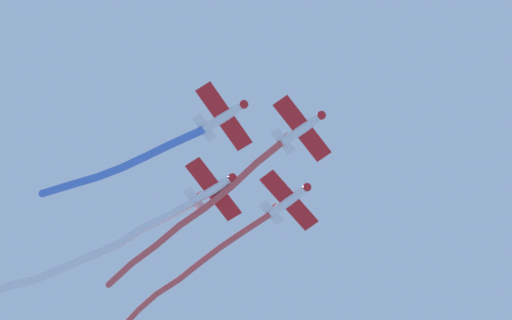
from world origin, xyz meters
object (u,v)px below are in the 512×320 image
Objects in this scene: airplane_left_wing at (289,200)px; airplane_right_wing at (224,117)px; airplane_lead at (302,129)px; airplane_slot at (213,189)px.

airplane_right_wing is at bearing -87.09° from airplane_left_wing.
airplane_right_wing is at bearing -134.47° from airplane_lead.
airplane_left_wing is 1.02× the size of airplane_right_wing.
airplane_lead is 8.00m from airplane_left_wing.
airplane_right_wing reaches higher than airplane_left_wing.
airplane_left_wing is at bearing 135.60° from airplane_lead.
airplane_lead is 0.99× the size of airplane_left_wing.
airplane_left_wing is 11.32m from airplane_right_wing.
airplane_left_wing is 7.99m from airplane_slot.
airplane_lead is 8.00m from airplane_right_wing.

